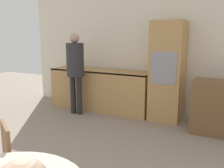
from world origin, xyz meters
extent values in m
cube|color=silver|center=(0.00, 5.25, 1.30)|extent=(6.66, 0.05, 2.60)
cube|color=tan|center=(-1.32, 4.90, 0.45)|extent=(2.32, 0.60, 0.90)
cube|color=black|center=(-1.32, 4.90, 0.88)|extent=(2.32, 0.60, 0.03)
cube|color=tan|center=(0.18, 4.91, 0.96)|extent=(0.60, 0.58, 1.93)
cube|color=gray|center=(0.18, 4.62, 1.06)|extent=(0.48, 0.01, 0.60)
cube|color=brown|center=(-0.42, 1.62, 0.66)|extent=(0.34, 0.22, 0.42)
cylinder|color=#262628|center=(-1.69, 4.38, 0.41)|extent=(0.11, 0.11, 0.82)
cylinder|color=#262628|center=(-1.53, 4.38, 0.41)|extent=(0.11, 0.11, 0.82)
cylinder|color=#2D2D33|center=(-1.61, 4.38, 1.16)|extent=(0.36, 0.36, 0.68)
sphere|color=tan|center=(-1.61, 4.38, 1.59)|extent=(0.19, 0.19, 0.19)
camera|label=1|loc=(1.43, 0.18, 1.66)|focal=40.00mm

